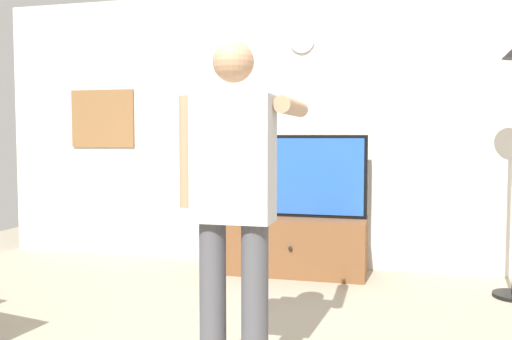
% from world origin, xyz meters
% --- Properties ---
extents(back_wall, '(6.40, 0.10, 2.70)m').
position_xyz_m(back_wall, '(0.00, 2.95, 1.35)').
color(back_wall, silver).
rests_on(back_wall, ground_plane).
extents(tv_stand, '(1.30, 0.57, 0.52)m').
position_xyz_m(tv_stand, '(0.04, 2.60, 0.26)').
color(tv_stand, brown).
rests_on(tv_stand, ground_plane).
extents(television, '(1.29, 0.07, 0.76)m').
position_xyz_m(television, '(0.04, 2.65, 0.91)').
color(television, black).
rests_on(television, tv_stand).
extents(wall_clock, '(0.24, 0.03, 0.24)m').
position_xyz_m(wall_clock, '(0.04, 2.89, 2.20)').
color(wall_clock, white).
extents(framed_picture, '(0.73, 0.04, 0.61)m').
position_xyz_m(framed_picture, '(-2.11, 2.90, 1.47)').
color(framed_picture, olive).
extents(person_standing_nearer_lamp, '(0.59, 0.78, 1.76)m').
position_xyz_m(person_standing_nearer_lamp, '(0.12, 0.34, 0.99)').
color(person_standing_nearer_lamp, '#4C4C51').
rests_on(person_standing_nearer_lamp, ground_plane).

